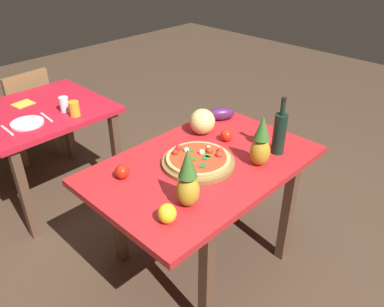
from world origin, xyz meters
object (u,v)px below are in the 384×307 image
Objects in this scene: pizza at (199,158)px; drinking_glass_juice at (74,109)px; melon at (202,122)px; knife_utensil at (46,117)px; display_table at (203,175)px; wine_bottle at (280,132)px; background_table at (42,122)px; pineapple_left at (188,181)px; tomato_at_corner at (122,172)px; pineapple_right at (261,144)px; fork_utensil at (7,130)px; eggplant at (221,114)px; pizza_board at (198,162)px; tomato_beside_pepper at (226,135)px; dinner_plate at (27,123)px; drinking_glass_water at (64,104)px; bell_pepper at (167,214)px; napkin_folded at (23,104)px; dining_chair at (27,110)px.

pizza is 3.43× the size of drinking_glass_juice.
melon reaches higher than knife_utensil.
wine_bottle is (0.39, -0.24, 0.22)m from display_table.
pineapple_left is at bearing -91.02° from background_table.
melon is 1.13m from knife_utensil.
wine_bottle is 4.48× the size of tomato_at_corner.
pineapple_right is 1.67× the size of knife_utensil.
drinking_glass_juice reaches higher than pizza.
eggplant is at bearing -38.09° from fork_utensil.
tomato_beside_pepper reaches higher than pizza_board.
eggplant is 1.87× the size of drinking_glass_juice.
melon is at bearing -51.81° from dinner_plate.
melon is at bearing -63.32° from background_table.
pineapple_right is 2.77× the size of drinking_glass_water.
pineapple_left is 0.18m from bell_pepper.
dinner_plate is at bearing 110.92° from pizza.
tomato_beside_pepper is at bearing -66.45° from napkin_folded.
pineapple_right is at bearing -73.57° from drinking_glass_juice.
drinking_glass_water is at bearing 94.65° from drinking_glass_juice.
pizza is 0.52m from bell_pepper.
drinking_glass_juice is 0.12m from drinking_glass_water.
dinner_plate is at bearing -178.77° from drinking_glass_water.
pizza is (0.28, -1.37, 0.15)m from background_table.
pizza_board is at bearing -27.40° from tomato_at_corner.
drinking_glass_water reaches higher than tomato_at_corner.
bell_pepper is 1.34m from drinking_glass_juice.
background_table is 4.71× the size of eggplant.
tomato_at_corner is at bearing -176.37° from melon.
drinking_glass_water reaches higher than pizza_board.
pizza is 1.20m from drinking_glass_water.
display_table is at bearing -80.39° from drinking_glass_juice.
napkin_folded is at bearing 107.45° from pineapple_right.
fork_utensil is at bearing 180.00° from dinner_plate.
fork_utensil is at bearing -128.16° from napkin_folded.
pineapple_right is (0.52, -1.62, 0.25)m from background_table.
tomato_at_corner is (-0.27, -1.83, 0.31)m from dining_chair.
fork_utensil is at bearing -179.17° from drinking_glass_water.
pizza is at bearing -26.91° from tomato_at_corner.
background_table is 1.36m from eggplant.
drinking_glass_water is at bearing 1.23° from dinner_plate.
dinner_plate is (-0.29, -0.01, -0.05)m from drinking_glass_water.
tomato_at_corner is (-0.39, 0.20, -0.00)m from pizza.
pizza_board is 2.32× the size of fork_utensil.
tomato_beside_pepper is at bearing 20.87° from bell_pepper.
eggplant is at bearing 28.52° from pizza.
dining_chair is 1.87m from melon.
tomato_beside_pepper is 0.56× the size of napkin_folded.
dining_chair reaches higher than background_table.
dining_chair is at bearing 76.72° from background_table.
bell_pepper is 1.11m from eggplant.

